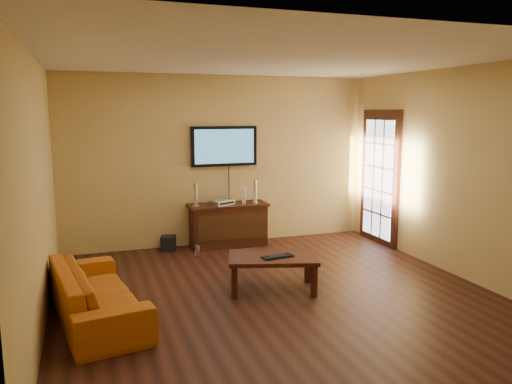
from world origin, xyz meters
name	(u,v)px	position (x,y,z in m)	size (l,w,h in m)	color
ground_plane	(276,294)	(0.00, 0.00, 0.00)	(5.00, 5.00, 0.00)	black
room_walls	(258,148)	(0.00, 0.62, 1.69)	(5.00, 5.00, 5.00)	tan
french_door	(380,179)	(2.46, 1.70, 1.05)	(0.07, 1.02, 2.22)	black
media_console	(228,225)	(0.06, 2.25, 0.35)	(1.26, 0.48, 0.68)	black
television	(224,146)	(0.06, 2.45, 1.58)	(1.07, 0.08, 0.63)	black
coffee_table	(273,260)	(0.02, 0.15, 0.37)	(1.18, 0.89, 0.43)	black
sofa	(96,284)	(-2.01, -0.03, 0.37)	(1.89, 0.55, 0.74)	#B35913
speaker_left	(196,196)	(-0.46, 2.23, 0.85)	(0.10, 0.10, 0.36)	silver
speaker_right	(255,192)	(0.50, 2.23, 0.85)	(0.10, 0.10, 0.36)	silver
av_receiver	(222,202)	(-0.05, 2.24, 0.72)	(0.34, 0.24, 0.08)	silver
game_console	(244,196)	(0.32, 2.24, 0.81)	(0.05, 0.18, 0.25)	white
subwoofer	(168,243)	(-0.89, 2.31, 0.11)	(0.22, 0.22, 0.22)	black
bottle	(198,251)	(-0.54, 1.81, 0.09)	(0.06, 0.06, 0.19)	white
keyboard	(278,256)	(0.05, 0.07, 0.44)	(0.39, 0.19, 0.02)	black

